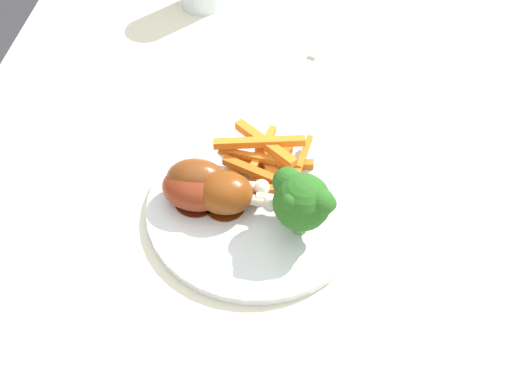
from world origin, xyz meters
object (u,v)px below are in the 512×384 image
broccoli_floret_front (303,200)px  carrot_fries_pile (264,161)px  chicken_drumstick_near (229,193)px  chicken_drumstick_extra (200,181)px  dining_table (294,288)px  dinner_plate (256,206)px  chicken_drumstick_far (200,189)px  fork (336,24)px

broccoli_floret_front → carrot_fries_pile: 0.10m
carrot_fries_pile → chicken_drumstick_near: 0.07m
chicken_drumstick_near → chicken_drumstick_extra: (0.01, 0.03, 0.00)m
dining_table → chicken_drumstick_extra: (0.05, 0.11, 0.14)m
dinner_plate → carrot_fries_pile: carrot_fries_pile is taller
dining_table → carrot_fries_pile: size_ratio=8.74×
chicken_drumstick_far → fork: 0.41m
chicken_drumstick_near → dinner_plate: bearing=-76.8°
dining_table → chicken_drumstick_extra: chicken_drumstick_extra is taller
carrot_fries_pile → fork: carrot_fries_pile is taller
carrot_fries_pile → chicken_drumstick_far: 0.09m
dinner_plate → fork: dinner_plate is taller
carrot_fries_pile → chicken_drumstick_extra: size_ratio=1.09×
dining_table → fork: 0.43m
dining_table → dinner_plate: size_ratio=4.49×
dining_table → chicken_drumstick_extra: 0.19m
dinner_plate → chicken_drumstick_far: chicken_drumstick_far is taller
carrot_fries_pile → fork: bearing=-15.1°
broccoli_floret_front → fork: size_ratio=0.41×
fork → dining_table: bearing=16.4°
carrot_fries_pile → chicken_drumstick_extra: (-0.05, 0.07, 0.01)m
carrot_fries_pile → broccoli_floret_front: bearing=-150.5°
dining_table → chicken_drumstick_far: (0.04, 0.11, 0.14)m
chicken_drumstick_extra → chicken_drumstick_far: bearing=-178.3°
chicken_drumstick_far → chicken_drumstick_extra: chicken_drumstick_extra is taller
dining_table → fork: bearing=-5.6°
dinner_plate → chicken_drumstick_near: chicken_drumstick_near is taller
broccoli_floret_front → chicken_drumstick_far: 0.12m
chicken_drumstick_extra → fork: size_ratio=0.62×
dinner_plate → chicken_drumstick_extra: 0.07m
broccoli_floret_front → chicken_drumstick_far: bearing=76.1°
dinner_plate → carrot_fries_pile: bearing=-5.0°
chicken_drumstick_near → chicken_drumstick_far: chicken_drumstick_near is taller
chicken_drumstick_far → chicken_drumstick_extra: size_ratio=1.16×
broccoli_floret_front → fork: bearing=-5.6°
dinner_plate → fork: bearing=-13.7°
broccoli_floret_front → chicken_drumstick_extra: (0.04, 0.12, -0.02)m
chicken_drumstick_near → chicken_drumstick_far: size_ratio=0.87×
chicken_drumstick_extra → fork: 0.40m
dinner_plate → chicken_drumstick_far: size_ratio=1.83×
chicken_drumstick_near → fork: size_ratio=0.62×
dining_table → chicken_drumstick_near: bearing=67.8°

